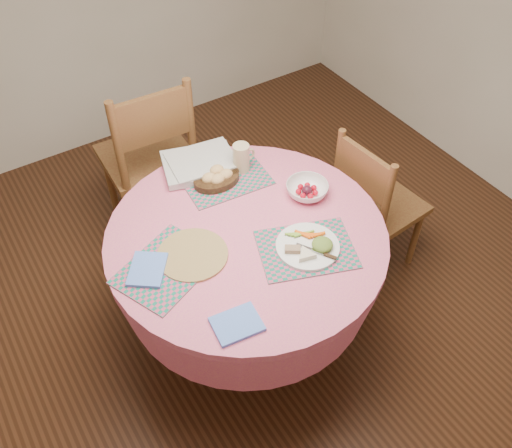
% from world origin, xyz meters
% --- Properties ---
extents(ground, '(4.00, 4.00, 0.00)m').
position_xyz_m(ground, '(0.00, 0.00, 0.00)').
color(ground, '#331C0F').
rests_on(ground, ground).
extents(room_envelope, '(4.01, 4.01, 2.71)m').
position_xyz_m(room_envelope, '(0.00, 0.00, 1.71)').
color(room_envelope, silver).
rests_on(room_envelope, ground).
extents(dining_table, '(1.24, 1.24, 0.75)m').
position_xyz_m(dining_table, '(0.00, 0.00, 0.56)').
color(dining_table, '#E46A7F').
rests_on(dining_table, ground).
extents(chair_right, '(0.43, 0.45, 0.90)m').
position_xyz_m(chair_right, '(0.83, 0.05, 0.47)').
color(chair_right, brown).
rests_on(chair_right, ground).
extents(chair_back, '(0.51, 0.49, 1.05)m').
position_xyz_m(chair_back, '(-0.04, 0.96, 0.55)').
color(chair_back, brown).
rests_on(chair_back, ground).
extents(placemat_front, '(0.48, 0.42, 0.01)m').
position_xyz_m(placemat_front, '(0.16, -0.22, 0.75)').
color(placemat_front, '#14705A').
rests_on(placemat_front, dining_table).
extents(placemat_left, '(0.49, 0.43, 0.01)m').
position_xyz_m(placemat_left, '(-0.38, 0.01, 0.75)').
color(placemat_left, '#14705A').
rests_on(placemat_left, dining_table).
extents(placemat_back, '(0.42, 0.33, 0.01)m').
position_xyz_m(placemat_back, '(0.11, 0.37, 0.75)').
color(placemat_back, '#14705A').
rests_on(placemat_back, dining_table).
extents(wicker_trivet, '(0.30, 0.30, 0.01)m').
position_xyz_m(wicker_trivet, '(-0.26, 0.01, 0.76)').
color(wicker_trivet, olive).
rests_on(wicker_trivet, dining_table).
extents(napkin_near, '(0.20, 0.16, 0.01)m').
position_xyz_m(napkin_near, '(-0.28, -0.39, 0.76)').
color(napkin_near, '#5780E1').
rests_on(napkin_near, dining_table).
extents(napkin_far, '(0.22, 0.23, 0.01)m').
position_xyz_m(napkin_far, '(-0.45, 0.03, 0.76)').
color(napkin_far, '#5780E1').
rests_on(napkin_far, placemat_left).
extents(dinner_plate, '(0.27, 0.27, 0.05)m').
position_xyz_m(dinner_plate, '(0.18, -0.22, 0.77)').
color(dinner_plate, white).
rests_on(dinner_plate, placemat_front).
extents(bread_bowl, '(0.23, 0.23, 0.08)m').
position_xyz_m(bread_bowl, '(0.06, 0.36, 0.78)').
color(bread_bowl, black).
rests_on(bread_bowl, placemat_back).
extents(latte_mug, '(0.12, 0.08, 0.14)m').
position_xyz_m(latte_mug, '(0.21, 0.37, 0.83)').
color(latte_mug, '#C7B388').
rests_on(latte_mug, placemat_back).
extents(fruit_bowl, '(0.23, 0.23, 0.06)m').
position_xyz_m(fruit_bowl, '(0.37, 0.06, 0.78)').
color(fruit_bowl, white).
rests_on(fruit_bowl, dining_table).
extents(newspaper_stack, '(0.40, 0.36, 0.04)m').
position_xyz_m(newspaper_stack, '(0.04, 0.50, 0.78)').
color(newspaper_stack, silver).
rests_on(newspaper_stack, dining_table).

